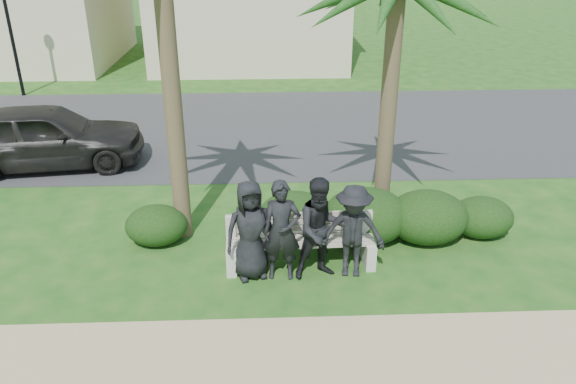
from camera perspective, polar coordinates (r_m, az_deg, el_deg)
name	(u,v)px	position (r m, az deg, el deg)	size (l,w,h in m)	color
ground	(293,280)	(9.56, 0.48, -8.96)	(160.00, 160.00, 0.00)	#174B15
footpath	(299,353)	(8.14, 1.14, -16.08)	(30.00, 1.60, 0.01)	tan
asphalt_street	(279,128)	(16.79, -0.88, 6.53)	(160.00, 8.00, 0.01)	#2D2D30
street_lamp	(6,9)	(21.81, -26.72, 16.27)	(0.36, 0.36, 4.29)	black
park_bench	(300,245)	(9.76, 1.27, -5.37)	(2.58, 0.68, 0.90)	#A5988B
man_a	(250,230)	(9.28, -3.85, -3.89)	(0.85, 0.55, 1.74)	black
man_b	(282,231)	(9.22, -0.66, -3.97)	(0.64, 0.42, 1.76)	black
man_c	(321,229)	(9.25, 3.38, -3.77)	(0.87, 0.68, 1.79)	black
man_d	(353,231)	(9.37, 6.61, -4.00)	(1.07, 0.61, 1.66)	black
hedge_b	(156,224)	(10.76, -13.24, -3.19)	(1.16, 0.96, 0.75)	black
hedge_c	(295,214)	(10.65, 0.72, -2.28)	(1.40, 1.15, 0.91)	black
hedge_d	(366,214)	(10.59, 7.89, -2.27)	(1.62, 1.34, 1.06)	black
hedge_e	(427,216)	(10.83, 13.97, -2.33)	(1.54, 1.27, 1.00)	black
hedge_f	(482,216)	(11.35, 19.11, -2.33)	(1.20, 0.99, 0.78)	black
car_a	(46,136)	(14.96, -23.40, 5.23)	(1.86, 4.62, 1.57)	black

